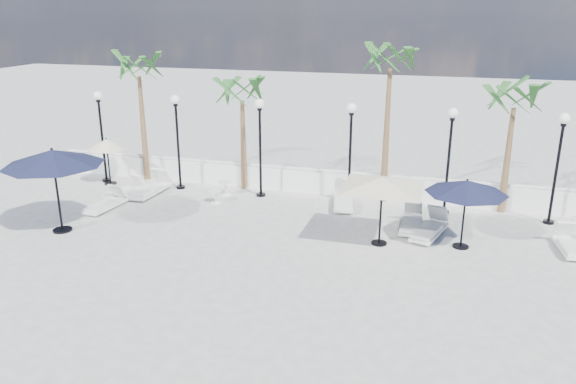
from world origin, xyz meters
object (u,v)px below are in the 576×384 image
(lounger_1, at_px, (125,190))
(lounger_3, at_px, (343,199))
(lounger_4, at_px, (411,222))
(lounger_0, at_px, (150,188))
(parasol_cream_small, at_px, (107,145))
(parasol_navy_left, at_px, (53,158))
(parasol_cream_sq_a, at_px, (383,177))
(lounger_7, at_px, (569,245))
(lounger_5, at_px, (430,229))
(lounger_2, at_px, (106,204))
(parasol_navy_mid, at_px, (467,187))

(lounger_1, bearing_deg, lounger_3, 24.90)
(lounger_1, relative_size, lounger_4, 0.96)
(lounger_0, bearing_deg, parasol_cream_small, 163.55)
(parasol_navy_left, xyz_separation_m, parasol_cream_sq_a, (10.29, 1.89, -0.31))
(lounger_1, distance_m, lounger_7, 15.93)
(lounger_5, xyz_separation_m, parasol_cream_small, (-13.22, 2.06, 1.44))
(lounger_0, bearing_deg, lounger_5, -3.96)
(lounger_0, distance_m, lounger_7, 15.06)
(lounger_3, bearing_deg, parasol_cream_small, 168.94)
(lounger_0, xyz_separation_m, lounger_1, (-0.90, -0.40, -0.05))
(lounger_0, distance_m, lounger_3, 7.66)
(lounger_0, bearing_deg, lounger_1, -153.75)
(lounger_4, bearing_deg, lounger_3, 148.80)
(lounger_2, relative_size, lounger_7, 1.02)
(lounger_0, height_order, lounger_7, lounger_0)
(lounger_0, bearing_deg, lounger_7, -2.24)
(parasol_cream_sq_a, bearing_deg, parasol_navy_mid, 10.61)
(lounger_0, relative_size, parasol_navy_mid, 0.89)
(lounger_0, xyz_separation_m, lounger_3, (7.61, 0.84, -0.00))
(lounger_1, distance_m, lounger_2, 1.61)
(lounger_1, relative_size, parasol_navy_left, 0.58)
(lounger_3, distance_m, parasol_cream_small, 10.07)
(lounger_4, height_order, parasol_cream_sq_a, parasol_cream_sq_a)
(lounger_5, xyz_separation_m, parasol_navy_left, (-11.78, -2.97, 2.25))
(lounger_1, distance_m, parasol_cream_small, 2.40)
(lounger_0, height_order, parasol_navy_mid, parasol_navy_mid)
(parasol_navy_mid, bearing_deg, lounger_3, 147.52)
(lounger_0, relative_size, lounger_4, 1.14)
(parasol_cream_small, bearing_deg, lounger_1, -39.75)
(lounger_0, xyz_separation_m, lounger_2, (-0.70, -1.99, -0.04))
(parasol_cream_sq_a, bearing_deg, lounger_4, 60.93)
(lounger_0, bearing_deg, parasol_navy_mid, -6.33)
(lounger_2, relative_size, parasol_cream_small, 0.96)
(lounger_5, distance_m, parasol_navy_mid, 2.06)
(lounger_2, height_order, lounger_3, lounger_3)
(lounger_7, xyz_separation_m, parasol_cream_sq_a, (-5.63, -1.05, 1.97))
(lounger_3, distance_m, parasol_cream_sq_a, 4.10)
(lounger_2, distance_m, lounger_3, 8.78)
(parasol_navy_mid, bearing_deg, lounger_2, -179.40)
(parasol_cream_sq_a, bearing_deg, lounger_2, 178.12)
(lounger_5, xyz_separation_m, lounger_7, (4.14, -0.02, -0.03))
(lounger_3, xyz_separation_m, parasol_cream_small, (-9.97, -0.02, 1.43))
(lounger_1, xyz_separation_m, parasol_cream_sq_a, (10.28, -1.93, 1.97))
(parasol_navy_mid, bearing_deg, lounger_5, 148.06)
(lounger_0, bearing_deg, lounger_4, -1.80)
(lounger_2, xyz_separation_m, lounger_4, (10.94, 1.21, 0.01))
(lounger_1, xyz_separation_m, lounger_3, (8.52, 1.23, 0.05))
(lounger_2, bearing_deg, parasol_cream_sq_a, 3.23)
(lounger_3, relative_size, parasol_navy_left, 0.70)
(lounger_1, relative_size, lounger_5, 0.87)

